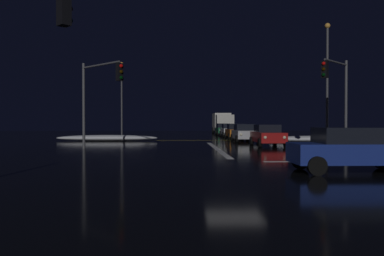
{
  "coord_description": "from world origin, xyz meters",
  "views": [
    {
      "loc": [
        -2.38,
        -17.04,
        1.77
      ],
      "look_at": [
        -1.52,
        12.0,
        1.31
      ],
      "focal_mm": 36.23,
      "sensor_mm": 36.0,
      "label": 1
    }
  ],
  "objects_px": {
    "sedan_green": "(224,129)",
    "streetlamp_left_far": "(122,94)",
    "sedan_white": "(230,130)",
    "streetlamp_right_near": "(327,75)",
    "sedan_blue_crossing": "(350,149)",
    "box_truck": "(222,122)",
    "traffic_signal_nw": "(99,88)",
    "sedan_orange": "(236,131)",
    "sedan_silver": "(245,133)",
    "traffic_signal_ne": "(337,87)",
    "sedan_red": "(268,135)"
  },
  "relations": [
    {
      "from": "sedan_green",
      "to": "streetlamp_left_far",
      "type": "height_order",
      "value": "streetlamp_left_far"
    },
    {
      "from": "sedan_white",
      "to": "streetlamp_right_near",
      "type": "relative_size",
      "value": 0.44
    },
    {
      "from": "sedan_blue_crossing",
      "to": "streetlamp_right_near",
      "type": "relative_size",
      "value": 0.44
    },
    {
      "from": "box_truck",
      "to": "traffic_signal_nw",
      "type": "xyz_separation_m",
      "value": [
        -11.37,
        -32.92,
        2.2
      ]
    },
    {
      "from": "sedan_orange",
      "to": "sedan_silver",
      "type": "bearing_deg",
      "value": -90.18
    },
    {
      "from": "traffic_signal_ne",
      "to": "streetlamp_right_near",
      "type": "distance_m",
      "value": 6.65
    },
    {
      "from": "sedan_red",
      "to": "box_truck",
      "type": "relative_size",
      "value": 0.52
    },
    {
      "from": "traffic_signal_nw",
      "to": "streetlamp_right_near",
      "type": "distance_m",
      "value": 18.3
    },
    {
      "from": "streetlamp_left_far",
      "to": "streetlamp_right_near",
      "type": "xyz_separation_m",
      "value": [
        19.0,
        -16.0,
        0.39
      ]
    },
    {
      "from": "traffic_signal_ne",
      "to": "traffic_signal_nw",
      "type": "height_order",
      "value": "traffic_signal_ne"
    },
    {
      "from": "sedan_orange",
      "to": "traffic_signal_nw",
      "type": "xyz_separation_m",
      "value": [
        -10.83,
        -14.82,
        3.1
      ]
    },
    {
      "from": "box_truck",
      "to": "traffic_signal_nw",
      "type": "distance_m",
      "value": 34.9
    },
    {
      "from": "sedan_blue_crossing",
      "to": "sedan_red",
      "type": "bearing_deg",
      "value": 88.65
    },
    {
      "from": "sedan_silver",
      "to": "sedan_white",
      "type": "distance_m",
      "value": 11.28
    },
    {
      "from": "sedan_orange",
      "to": "traffic_signal_ne",
      "type": "relative_size",
      "value": 0.73
    },
    {
      "from": "sedan_silver",
      "to": "traffic_signal_ne",
      "type": "relative_size",
      "value": 0.73
    },
    {
      "from": "sedan_silver",
      "to": "streetlamp_left_far",
      "type": "distance_m",
      "value": 18.75
    },
    {
      "from": "sedan_blue_crossing",
      "to": "sedan_silver",
      "type": "bearing_deg",
      "value": 90.91
    },
    {
      "from": "sedan_green",
      "to": "streetlamp_right_near",
      "type": "xyz_separation_m",
      "value": [
        6.21,
        -19.82,
        4.78
      ]
    },
    {
      "from": "streetlamp_right_near",
      "to": "traffic_signal_ne",
      "type": "bearing_deg",
      "value": -105.52
    },
    {
      "from": "sedan_red",
      "to": "traffic_signal_ne",
      "type": "xyz_separation_m",
      "value": [
        3.83,
        -3.12,
        3.24
      ]
    },
    {
      "from": "sedan_orange",
      "to": "sedan_green",
      "type": "bearing_deg",
      "value": 90.02
    },
    {
      "from": "sedan_white",
      "to": "traffic_signal_ne",
      "type": "xyz_separation_m",
      "value": [
        4.39,
        -20.51,
        3.24
      ]
    },
    {
      "from": "sedan_blue_crossing",
      "to": "traffic_signal_ne",
      "type": "bearing_deg",
      "value": 69.87
    },
    {
      "from": "sedan_white",
      "to": "streetlamp_left_far",
      "type": "xyz_separation_m",
      "value": [
        -12.89,
        1.72,
        4.39
      ]
    },
    {
      "from": "sedan_white",
      "to": "traffic_signal_nw",
      "type": "bearing_deg",
      "value": -117.77
    },
    {
      "from": "sedan_green",
      "to": "streetlamp_left_far",
      "type": "xyz_separation_m",
      "value": [
        -12.79,
        -3.82,
        4.39
      ]
    },
    {
      "from": "sedan_silver",
      "to": "traffic_signal_ne",
      "type": "distance_m",
      "value": 10.76
    },
    {
      "from": "sedan_blue_crossing",
      "to": "sedan_orange",
      "type": "bearing_deg",
      "value": 90.68
    },
    {
      "from": "box_truck",
      "to": "sedan_blue_crossing",
      "type": "xyz_separation_m",
      "value": [
        -0.23,
        -44.05,
        -0.91
      ]
    },
    {
      "from": "traffic_signal_ne",
      "to": "sedan_green",
      "type": "bearing_deg",
      "value": 99.76
    },
    {
      "from": "sedan_orange",
      "to": "box_truck",
      "type": "distance_m",
      "value": 18.13
    },
    {
      "from": "sedan_blue_crossing",
      "to": "sedan_green",
      "type": "bearing_deg",
      "value": 90.48
    },
    {
      "from": "traffic_signal_ne",
      "to": "streetlamp_right_near",
      "type": "relative_size",
      "value": 0.61
    },
    {
      "from": "sedan_silver",
      "to": "sedan_white",
      "type": "xyz_separation_m",
      "value": [
        0.11,
        11.28,
        0.0
      ]
    },
    {
      "from": "sedan_red",
      "to": "sedan_blue_crossing",
      "type": "bearing_deg",
      "value": -91.35
    },
    {
      "from": "sedan_white",
      "to": "traffic_signal_ne",
      "type": "bearing_deg",
      "value": -77.93
    },
    {
      "from": "sedan_green",
      "to": "traffic_signal_nw",
      "type": "bearing_deg",
      "value": -112.39
    },
    {
      "from": "sedan_red",
      "to": "streetlamp_right_near",
      "type": "bearing_deg",
      "value": 29.26
    },
    {
      "from": "sedan_red",
      "to": "sedan_white",
      "type": "xyz_separation_m",
      "value": [
        -0.56,
        17.39,
        0.0
      ]
    },
    {
      "from": "box_truck",
      "to": "streetlamp_left_far",
      "type": "relative_size",
      "value": 0.92
    },
    {
      "from": "sedan_red",
      "to": "sedan_silver",
      "type": "xyz_separation_m",
      "value": [
        -0.67,
        6.11,
        0.0
      ]
    },
    {
      "from": "traffic_signal_nw",
      "to": "sedan_red",
      "type": "bearing_deg",
      "value": 16.27
    },
    {
      "from": "sedan_white",
      "to": "streetlamp_left_far",
      "type": "relative_size",
      "value": 0.48
    },
    {
      "from": "sedan_orange",
      "to": "traffic_signal_ne",
      "type": "xyz_separation_m",
      "value": [
        4.48,
        -14.59,
        3.24
      ]
    },
    {
      "from": "sedan_orange",
      "to": "sedan_green",
      "type": "height_order",
      "value": "same"
    },
    {
      "from": "sedan_green",
      "to": "box_truck",
      "type": "relative_size",
      "value": 0.52
    },
    {
      "from": "sedan_red",
      "to": "streetlamp_right_near",
      "type": "relative_size",
      "value": 0.44
    },
    {
      "from": "traffic_signal_ne",
      "to": "sedan_silver",
      "type": "bearing_deg",
      "value": 115.98
    },
    {
      "from": "sedan_red",
      "to": "sedan_green",
      "type": "distance_m",
      "value": 22.94
    }
  ]
}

